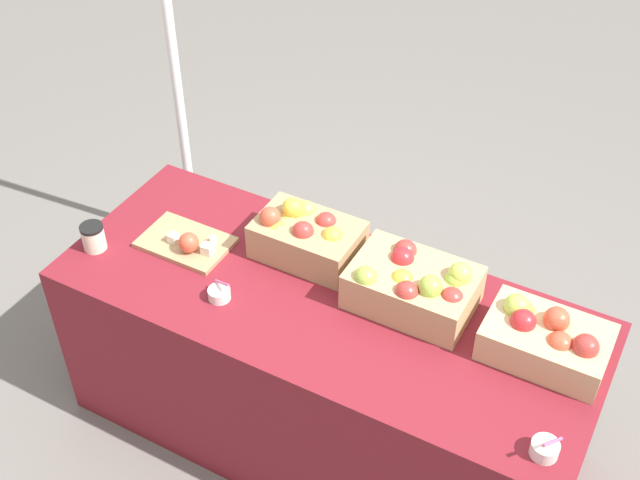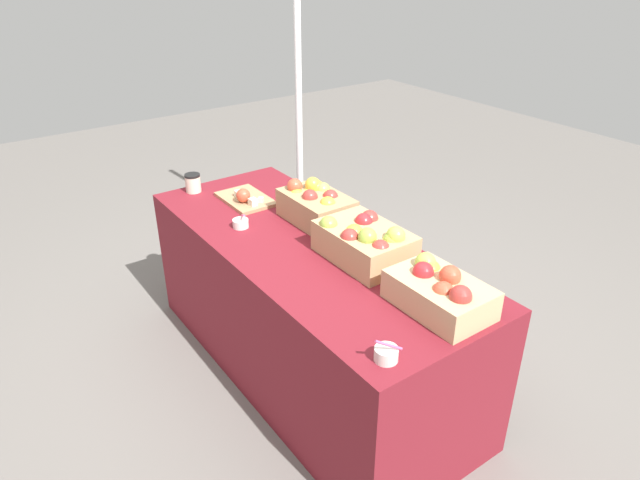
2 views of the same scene
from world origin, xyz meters
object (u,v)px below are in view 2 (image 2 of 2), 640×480
object	(u,v)px
cutting_board_front	(245,198)
coffee_cup	(193,183)
sample_bowl_mid	(386,354)
apple_crate_right	(315,204)
sample_bowl_near	(241,223)
tent_pole	(298,88)
apple_crate_middle	(365,241)
apple_crate_left	(440,291)

from	to	relation	value
cutting_board_front	coffee_cup	world-z (taller)	coffee_cup
sample_bowl_mid	coffee_cup	bearing A→B (deg)	177.13
apple_crate_right	coffee_cup	distance (m)	0.77
apple_crate_right	sample_bowl_near	bearing A→B (deg)	-112.24
tent_pole	coffee_cup	bearing A→B (deg)	-74.03
cutting_board_front	coffee_cup	xyz separation A→B (m)	(-0.29, -0.16, 0.03)
sample_bowl_near	sample_bowl_mid	bearing A→B (deg)	-4.19
apple_crate_middle	tent_pole	world-z (taller)	tent_pole
apple_crate_middle	sample_bowl_mid	distance (m)	0.69
sample_bowl_mid	coffee_cup	xyz separation A→B (m)	(-1.71, 0.09, 0.03)
apple_crate_middle	apple_crate_left	bearing A→B (deg)	-1.60
cutting_board_front	sample_bowl_mid	world-z (taller)	sample_bowl_mid
apple_crate_left	apple_crate_right	distance (m)	0.91
coffee_cup	tent_pole	bearing A→B (deg)	105.97
sample_bowl_near	tent_pole	bearing A→B (deg)	132.34
apple_crate_right	tent_pole	bearing A→B (deg)	150.51
sample_bowl_near	coffee_cup	distance (m)	0.55
apple_crate_middle	sample_bowl_mid	world-z (taller)	apple_crate_middle
apple_crate_left	apple_crate_right	world-z (taller)	apple_crate_right
apple_crate_right	cutting_board_front	distance (m)	0.44
apple_crate_left	apple_crate_middle	size ratio (longest dim) A/B	0.93
apple_crate_middle	cutting_board_front	world-z (taller)	apple_crate_middle
cutting_board_front	apple_crate_middle	bearing A→B (deg)	8.67
apple_crate_right	sample_bowl_mid	xyz separation A→B (m)	(1.02, -0.43, -0.06)
sample_bowl_near	tent_pole	xyz separation A→B (m)	(-0.80, 0.87, 0.39)
sample_bowl_near	coffee_cup	bearing A→B (deg)	179.93
apple_crate_left	tent_pole	bearing A→B (deg)	162.11
apple_crate_middle	coffee_cup	bearing A→B (deg)	-165.62
apple_crate_left	apple_crate_right	bearing A→B (deg)	175.88
apple_crate_right	apple_crate_middle	bearing A→B (deg)	-6.67
apple_crate_left	sample_bowl_near	distance (m)	1.08
coffee_cup	tent_pole	xyz separation A→B (m)	(-0.25, 0.87, 0.36)
sample_bowl_mid	sample_bowl_near	bearing A→B (deg)	175.81
cutting_board_front	tent_pole	bearing A→B (deg)	127.37
apple_crate_left	coffee_cup	bearing A→B (deg)	-170.09
coffee_cup	cutting_board_front	bearing A→B (deg)	29.04
sample_bowl_near	coffee_cup	world-z (taller)	coffee_cup
cutting_board_front	sample_bowl_near	bearing A→B (deg)	-32.77
apple_crate_left	cutting_board_front	bearing A→B (deg)	-174.92
sample_bowl_near	sample_bowl_mid	size ratio (longest dim) A/B	0.82
cutting_board_front	sample_bowl_near	world-z (taller)	cutting_board_front
apple_crate_left	coffee_cup	distance (m)	1.62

